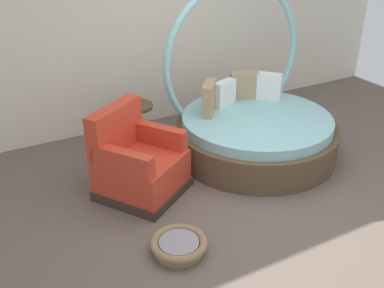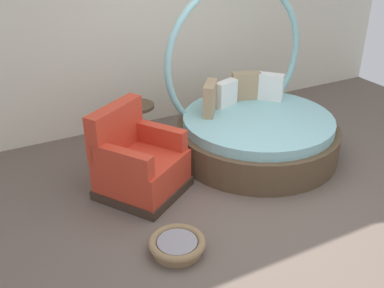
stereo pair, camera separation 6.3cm
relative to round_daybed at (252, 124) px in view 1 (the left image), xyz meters
The scene contains 6 objects.
ground_plane 1.27m from the round_daybed, 122.55° to the right, with size 8.00×8.00×0.02m, color #66564C.
back_wall 1.96m from the round_daybed, 113.50° to the left, with size 8.00×0.12×2.89m, color silver.
round_daybed is the anchor object (origin of this frame).
red_armchair 1.62m from the round_daybed, behind, with size 1.10×1.10×0.94m.
pet_basket 2.12m from the round_daybed, 142.78° to the right, with size 0.51×0.51×0.13m.
side_table 1.48m from the round_daybed, 142.42° to the left, with size 0.44×0.44×0.52m.
Camera 1 is at (-2.41, -3.03, 2.70)m, focal length 42.09 mm.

